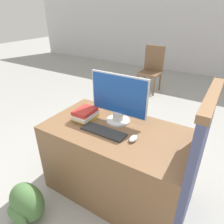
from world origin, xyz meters
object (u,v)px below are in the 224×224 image
(book_stack, at_px, (86,114))
(far_chair, at_px, (152,67))
(monitor, at_px, (118,100))
(mouse, at_px, (133,139))
(backpack, at_px, (26,203))
(keyboard, at_px, (103,131))

(book_stack, bearing_deg, far_chair, 98.55)
(monitor, relative_size, mouse, 5.46)
(monitor, distance_m, book_stack, 0.36)
(backpack, bearing_deg, mouse, 41.10)
(far_chair, bearing_deg, backpack, -72.15)
(keyboard, distance_m, backpack, 0.93)
(far_chair, bearing_deg, mouse, -58.19)
(book_stack, xyz_separation_m, far_chair, (-0.43, 2.88, -0.27))
(keyboard, bearing_deg, monitor, 85.83)
(keyboard, height_order, backpack, keyboard)
(book_stack, distance_m, far_chair, 2.92)
(far_chair, bearing_deg, keyboard, -63.21)
(monitor, xyz_separation_m, far_chair, (-0.72, 2.76, -0.45))
(book_stack, height_order, far_chair, far_chair)
(mouse, height_order, far_chair, far_chair)
(monitor, height_order, mouse, monitor)
(backpack, relative_size, far_chair, 0.39)
(monitor, distance_m, keyboard, 0.32)
(keyboard, distance_m, book_stack, 0.30)
(monitor, bearing_deg, mouse, -38.35)
(mouse, bearing_deg, monitor, 141.65)
(monitor, height_order, keyboard, monitor)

